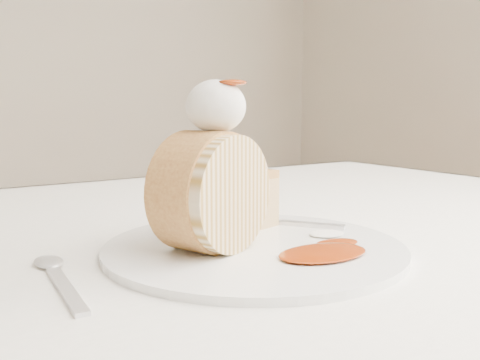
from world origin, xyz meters
TOP-DOWN VIEW (x-y plane):
  - table at (0.00, 0.20)m, footprint 1.40×0.90m
  - plate at (0.00, 0.08)m, footprint 0.37×0.37m
  - roulade_slice at (-0.04, 0.08)m, footprint 0.12×0.10m
  - cake_chunk at (0.04, 0.15)m, footprint 0.08×0.08m
  - whipped_cream at (-0.03, 0.09)m, footprint 0.06×0.06m
  - caramel_drizzle at (-0.02, 0.08)m, footprint 0.03×0.02m
  - caramel_pool at (0.03, 0.01)m, footprint 0.10×0.08m
  - fork at (0.09, 0.12)m, footprint 0.12×0.15m
  - spoon at (-0.18, 0.06)m, footprint 0.03×0.15m

SIDE VIEW (x-z plane):
  - table at x=0.00m, z-range 0.29..1.04m
  - spoon at x=-0.18m, z-range 0.75..0.75m
  - plate at x=0.00m, z-range 0.75..0.76m
  - fork at x=0.09m, z-range 0.76..0.76m
  - caramel_pool at x=0.03m, z-range 0.76..0.76m
  - cake_chunk at x=0.04m, z-range 0.76..0.81m
  - roulade_slice at x=-0.04m, z-range 0.76..0.87m
  - whipped_cream at x=-0.03m, z-range 0.87..0.92m
  - caramel_drizzle at x=-0.02m, z-range 0.92..0.92m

